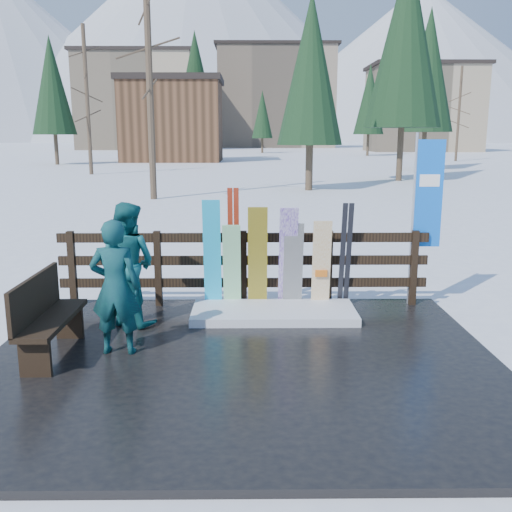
{
  "coord_description": "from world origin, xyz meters",
  "views": [
    {
      "loc": [
        0.11,
        -6.24,
        2.63
      ],
      "look_at": [
        0.18,
        1.0,
        1.1
      ],
      "focal_mm": 40.0,
      "sensor_mm": 36.0,
      "label": 1
    }
  ],
  "objects_px": {
    "snowboard_5": "(321,265)",
    "person_back": "(128,264)",
    "bench": "(46,314)",
    "snowboard_0": "(212,255)",
    "rental_flag": "(425,200)",
    "snowboard_4": "(293,266)",
    "person_front": "(115,287)",
    "snowboard_1": "(232,267)",
    "snowboard_3": "(288,258)",
    "snowboard_2": "(258,258)"
  },
  "relations": [
    {
      "from": "snowboard_5",
      "to": "person_back",
      "type": "bearing_deg",
      "value": -166.65
    },
    {
      "from": "bench",
      "to": "snowboard_0",
      "type": "bearing_deg",
      "value": 45.15
    },
    {
      "from": "bench",
      "to": "person_back",
      "type": "height_order",
      "value": "person_back"
    },
    {
      "from": "rental_flag",
      "to": "person_back",
      "type": "bearing_deg",
      "value": -167.94
    },
    {
      "from": "snowboard_4",
      "to": "snowboard_0",
      "type": "bearing_deg",
      "value": -180.0
    },
    {
      "from": "person_front",
      "to": "snowboard_1",
      "type": "bearing_deg",
      "value": -126.25
    },
    {
      "from": "snowboard_3",
      "to": "rental_flag",
      "type": "distance_m",
      "value": 2.24
    },
    {
      "from": "snowboard_4",
      "to": "person_front",
      "type": "relative_size",
      "value": 0.83
    },
    {
      "from": "rental_flag",
      "to": "person_front",
      "type": "distance_m",
      "value": 4.73
    },
    {
      "from": "person_front",
      "to": "snowboard_2",
      "type": "bearing_deg",
      "value": -133.43
    },
    {
      "from": "snowboard_3",
      "to": "person_back",
      "type": "distance_m",
      "value": 2.32
    },
    {
      "from": "snowboard_0",
      "to": "snowboard_3",
      "type": "distance_m",
      "value": 1.12
    },
    {
      "from": "snowboard_1",
      "to": "bench",
      "type": "bearing_deg",
      "value": -139.04
    },
    {
      "from": "person_back",
      "to": "snowboard_1",
      "type": "bearing_deg",
      "value": -131.28
    },
    {
      "from": "snowboard_5",
      "to": "person_front",
      "type": "xyz_separation_m",
      "value": [
        -2.64,
        -1.74,
        0.13
      ]
    },
    {
      "from": "snowboard_0",
      "to": "snowboard_1",
      "type": "bearing_deg",
      "value": 0.0
    },
    {
      "from": "bench",
      "to": "rental_flag",
      "type": "distance_m",
      "value": 5.54
    },
    {
      "from": "snowboard_0",
      "to": "person_front",
      "type": "bearing_deg",
      "value": -120.56
    },
    {
      "from": "person_back",
      "to": "rental_flag",
      "type": "bearing_deg",
      "value": -144.04
    },
    {
      "from": "snowboard_3",
      "to": "bench",
      "type": "bearing_deg",
      "value": -148.04
    },
    {
      "from": "snowboard_0",
      "to": "person_front",
      "type": "height_order",
      "value": "snowboard_0"
    },
    {
      "from": "snowboard_0",
      "to": "person_back",
      "type": "relative_size",
      "value": 0.99
    },
    {
      "from": "person_front",
      "to": "snowboard_5",
      "type": "bearing_deg",
      "value": -145.8
    },
    {
      "from": "snowboard_4",
      "to": "snowboard_5",
      "type": "height_order",
      "value": "snowboard_5"
    },
    {
      "from": "bench",
      "to": "person_back",
      "type": "distance_m",
      "value": 1.43
    },
    {
      "from": "rental_flag",
      "to": "snowboard_5",
      "type": "bearing_deg",
      "value": -170.21
    },
    {
      "from": "person_back",
      "to": "snowboard_0",
      "type": "bearing_deg",
      "value": -125.86
    },
    {
      "from": "snowboard_1",
      "to": "snowboard_2",
      "type": "xyz_separation_m",
      "value": [
        0.38,
        0.0,
        0.13
      ]
    },
    {
      "from": "snowboard_1",
      "to": "snowboard_4",
      "type": "xyz_separation_m",
      "value": [
        0.91,
        0.0,
        0.01
      ]
    },
    {
      "from": "snowboard_5",
      "to": "person_front",
      "type": "distance_m",
      "value": 3.16
    },
    {
      "from": "person_front",
      "to": "person_back",
      "type": "relative_size",
      "value": 0.96
    },
    {
      "from": "rental_flag",
      "to": "person_back",
      "type": "height_order",
      "value": "rental_flag"
    },
    {
      "from": "bench",
      "to": "snowboard_0",
      "type": "relative_size",
      "value": 0.9
    },
    {
      "from": "snowboard_2",
      "to": "rental_flag",
      "type": "relative_size",
      "value": 0.61
    },
    {
      "from": "bench",
      "to": "snowboard_0",
      "type": "height_order",
      "value": "snowboard_0"
    },
    {
      "from": "snowboard_2",
      "to": "rental_flag",
      "type": "height_order",
      "value": "rental_flag"
    },
    {
      "from": "snowboard_2",
      "to": "snowboard_4",
      "type": "bearing_deg",
      "value": -0.0
    },
    {
      "from": "rental_flag",
      "to": "person_back",
      "type": "xyz_separation_m",
      "value": [
        -4.29,
        -0.92,
        -0.76
      ]
    },
    {
      "from": "bench",
      "to": "snowboard_1",
      "type": "xyz_separation_m",
      "value": [
        2.12,
        1.84,
        0.13
      ]
    },
    {
      "from": "snowboard_5",
      "to": "rental_flag",
      "type": "distance_m",
      "value": 1.84
    },
    {
      "from": "person_front",
      "to": "person_back",
      "type": "bearing_deg",
      "value": -84.79
    },
    {
      "from": "snowboard_1",
      "to": "snowboard_5",
      "type": "height_order",
      "value": "snowboard_5"
    },
    {
      "from": "snowboard_4",
      "to": "person_back",
      "type": "relative_size",
      "value": 0.79
    },
    {
      "from": "snowboard_0",
      "to": "snowboard_2",
      "type": "distance_m",
      "value": 0.67
    },
    {
      "from": "snowboard_5",
      "to": "person_back",
      "type": "height_order",
      "value": "person_back"
    },
    {
      "from": "snowboard_2",
      "to": "snowboard_5",
      "type": "distance_m",
      "value": 0.95
    },
    {
      "from": "snowboard_3",
      "to": "snowboard_4",
      "type": "relative_size",
      "value": 1.19
    },
    {
      "from": "bench",
      "to": "person_front",
      "type": "bearing_deg",
      "value": 7.18
    },
    {
      "from": "bench",
      "to": "snowboard_1",
      "type": "relative_size",
      "value": 1.13
    },
    {
      "from": "snowboard_5",
      "to": "snowboard_0",
      "type": "bearing_deg",
      "value": -180.0
    }
  ]
}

